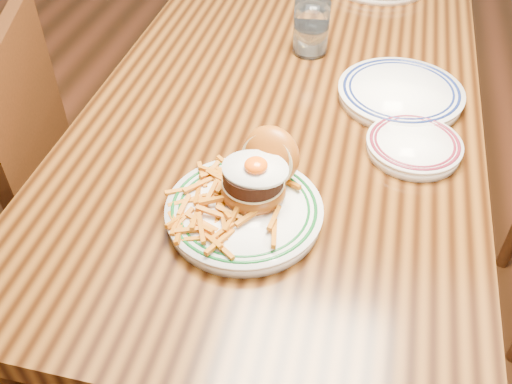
% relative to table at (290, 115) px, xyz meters
% --- Properties ---
extents(floor, '(6.00, 6.00, 0.00)m').
position_rel_table_xyz_m(floor, '(0.00, 0.00, -0.66)').
color(floor, black).
rests_on(floor, ground).
extents(table, '(0.85, 1.60, 0.75)m').
position_rel_table_xyz_m(table, '(0.00, 0.00, 0.00)').
color(table, black).
rests_on(table, floor).
extents(chair_left, '(0.55, 0.55, 0.94)m').
position_rel_table_xyz_m(chair_left, '(-0.66, -0.28, -0.16)').
color(chair_left, '#391B0B').
rests_on(chair_left, floor).
extents(main_plate, '(0.28, 0.29, 0.13)m').
position_rel_table_xyz_m(main_plate, '(0.00, -0.43, 0.12)').
color(main_plate, white).
rests_on(main_plate, table).
extents(side_plate, '(0.19, 0.20, 0.03)m').
position_rel_table_xyz_m(side_plate, '(0.28, -0.19, 0.10)').
color(side_plate, white).
rests_on(side_plate, table).
extents(rear_plate, '(0.28, 0.28, 0.03)m').
position_rel_table_xyz_m(rear_plate, '(0.25, -0.01, 0.11)').
color(rear_plate, white).
rests_on(rear_plate, table).
extents(water_glass, '(0.09, 0.09, 0.13)m').
position_rel_table_xyz_m(water_glass, '(0.02, 0.15, 0.15)').
color(water_glass, white).
rests_on(water_glass, table).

